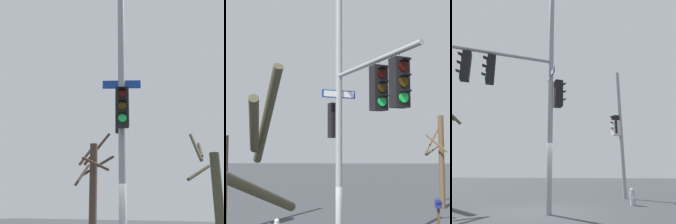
% 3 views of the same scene
% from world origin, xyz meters
% --- Properties ---
extents(main_signal_pole_assembly, '(3.25, 5.07, 9.65)m').
position_xyz_m(main_signal_pole_assembly, '(-0.88, 0.44, 5.28)').
color(main_signal_pole_assembly, gray).
rests_on(main_signal_pole_assembly, ground).
extents(bare_tree_behind_pole, '(1.95, 1.98, 5.51)m').
position_xyz_m(bare_tree_behind_pole, '(-4.29, 5.20, 2.71)').
color(bare_tree_behind_pole, '#44332A').
rests_on(bare_tree_behind_pole, ground).
extents(bare_tree_across_street, '(1.29, 2.10, 4.97)m').
position_xyz_m(bare_tree_across_street, '(1.20, 5.19, 2.26)').
color(bare_tree_across_street, '#43412E').
rests_on(bare_tree_across_street, ground).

